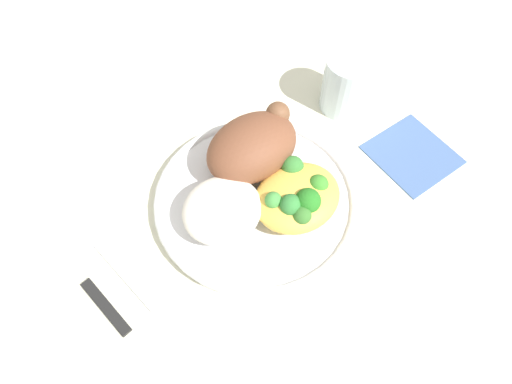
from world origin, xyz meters
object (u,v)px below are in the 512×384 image
object	(u,v)px
rice_pile	(220,207)
fork	(111,260)
knife	(84,279)
water_glass	(348,84)
plate	(256,200)
roasted_chicken	(253,146)
mac_cheese_with_broccoli	(298,196)
napkin	(412,154)

from	to	relation	value
rice_pile	fork	distance (m)	0.14
knife	water_glass	xyz separation A→B (m)	(0.41, 0.01, 0.04)
plate	roasted_chicken	world-z (taller)	roasted_chicken
roasted_chicken	water_glass	bearing A→B (deg)	3.81
roasted_chicken	fork	world-z (taller)	roasted_chicken
knife	plate	bearing A→B (deg)	-11.40
mac_cheese_with_broccoli	water_glass	world-z (taller)	water_glass
water_glass	plate	bearing A→B (deg)	-165.18
napkin	fork	bearing A→B (deg)	163.73
rice_pile	water_glass	world-z (taller)	water_glass
roasted_chicken	mac_cheese_with_broccoli	bearing A→B (deg)	-88.92
fork	knife	xyz separation A→B (m)	(-0.03, -0.00, 0.00)
plate	mac_cheese_with_broccoli	world-z (taller)	mac_cheese_with_broccoli
fork	water_glass	bearing A→B (deg)	1.30
fork	water_glass	size ratio (longest dim) A/B	1.74
knife	napkin	size ratio (longest dim) A/B	1.87
fork	roasted_chicken	bearing A→B (deg)	-0.80
roasted_chicken	water_glass	world-z (taller)	roasted_chicken
mac_cheese_with_broccoli	water_glass	xyz separation A→B (m)	(0.17, 0.09, 0.00)
plate	napkin	bearing A→B (deg)	-18.05
fork	water_glass	world-z (taller)	water_glass
rice_pile	water_glass	xyz separation A→B (m)	(0.25, 0.05, -0.00)
rice_pile	fork	bearing A→B (deg)	162.86
mac_cheese_with_broccoli	fork	size ratio (longest dim) A/B	0.74
plate	knife	distance (m)	0.22
water_glass	napkin	distance (m)	0.13
roasted_chicken	rice_pile	xyz separation A→B (m)	(-0.08, -0.04, -0.01)
roasted_chicken	napkin	bearing A→B (deg)	-31.25
rice_pile	knife	world-z (taller)	rice_pile
knife	rice_pile	bearing A→B (deg)	-13.04
plate	rice_pile	size ratio (longest dim) A/B	2.67
fork	plate	bearing A→B (deg)	-14.11
water_glass	napkin	xyz separation A→B (m)	(0.01, -0.12, -0.04)
mac_cheese_with_broccoli	rice_pile	bearing A→B (deg)	150.65
plate	fork	world-z (taller)	plate
plate	napkin	xyz separation A→B (m)	(0.21, -0.07, -0.01)
mac_cheese_with_broccoli	knife	bearing A→B (deg)	161.27
rice_pile	fork	xyz separation A→B (m)	(-0.13, 0.04, -0.04)
water_glass	knife	bearing A→B (deg)	-178.56
fork	rice_pile	bearing A→B (deg)	-17.14
mac_cheese_with_broccoli	fork	xyz separation A→B (m)	(-0.21, 0.08, -0.04)
roasted_chicken	rice_pile	distance (m)	0.09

